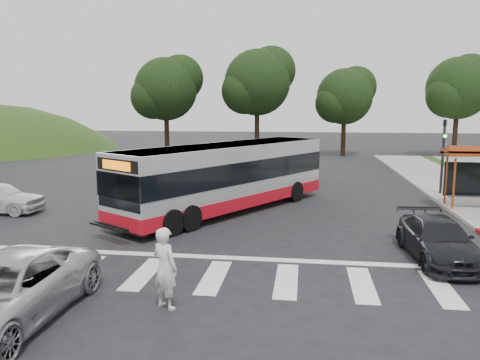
% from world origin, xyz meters
% --- Properties ---
extents(ground, '(140.00, 140.00, 0.00)m').
position_xyz_m(ground, '(0.00, 0.00, 0.00)').
color(ground, black).
rests_on(ground, ground).
extents(sidewalk_east, '(4.00, 40.00, 0.12)m').
position_xyz_m(sidewalk_east, '(11.00, 8.00, 0.06)').
color(sidewalk_east, gray).
rests_on(sidewalk_east, ground).
extents(curb_east, '(0.30, 40.00, 0.15)m').
position_xyz_m(curb_east, '(9.00, 8.00, 0.07)').
color(curb_east, '#9E9991').
rests_on(curb_east, ground).
extents(crosswalk_ladder, '(18.00, 2.60, 0.01)m').
position_xyz_m(crosswalk_ladder, '(0.00, -5.00, 0.01)').
color(crosswalk_ladder, silver).
rests_on(crosswalk_ladder, ground).
extents(traffic_signal_ne_short, '(0.18, 0.37, 4.00)m').
position_xyz_m(traffic_signal_ne_short, '(9.60, 8.49, 2.48)').
color(traffic_signal_ne_short, black).
rests_on(traffic_signal_ne_short, ground).
extents(tree_ne_a, '(6.16, 5.74, 9.30)m').
position_xyz_m(tree_ne_a, '(16.08, 28.06, 6.39)').
color(tree_ne_a, black).
rests_on(tree_ne_a, parking_lot).
extents(tree_north_a, '(6.60, 6.15, 10.17)m').
position_xyz_m(tree_north_a, '(-1.92, 26.07, 6.92)').
color(tree_north_a, black).
rests_on(tree_north_a, ground).
extents(tree_north_b, '(5.72, 5.33, 8.43)m').
position_xyz_m(tree_north_b, '(6.07, 28.06, 5.66)').
color(tree_north_b, black).
rests_on(tree_north_b, ground).
extents(tree_north_c, '(6.16, 5.74, 9.30)m').
position_xyz_m(tree_north_c, '(-9.92, 24.06, 6.29)').
color(tree_north_c, black).
rests_on(tree_north_c, ground).
extents(transit_bus, '(8.30, 11.23, 3.01)m').
position_xyz_m(transit_bus, '(-0.98, 3.23, 1.51)').
color(transit_bus, '#ACAEB0').
rests_on(transit_bus, ground).
extents(pedestrian, '(0.85, 0.75, 1.94)m').
position_xyz_m(pedestrian, '(-0.73, -7.10, 0.97)').
color(pedestrian, white).
rests_on(pedestrian, ground).
extents(dark_sedan, '(2.04, 4.43, 1.25)m').
position_xyz_m(dark_sedan, '(6.53, -2.57, 0.63)').
color(dark_sedan, black).
rests_on(dark_sedan, ground).
extents(silver_suv_south, '(2.47, 5.25, 1.45)m').
position_xyz_m(silver_suv_south, '(-3.99, -8.34, 0.73)').
color(silver_suv_south, '#B0B3B6').
rests_on(silver_suv_south, ground).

